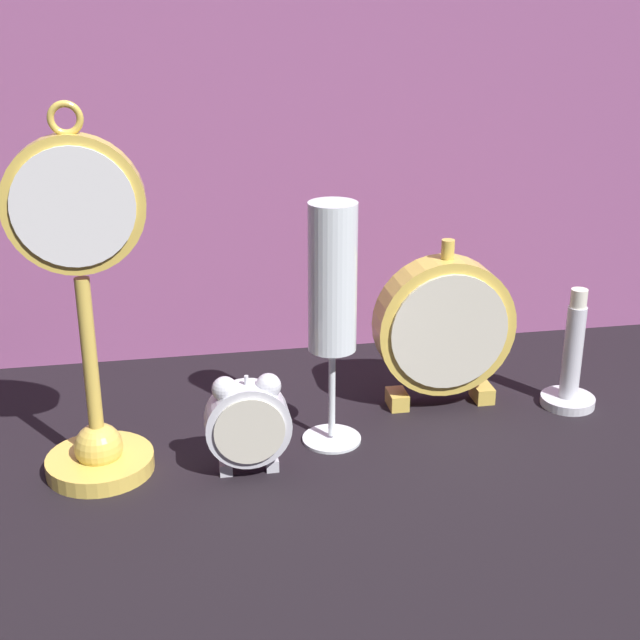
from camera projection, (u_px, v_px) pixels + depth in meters
ground_plane at (335, 478)px, 0.85m from camera, size 4.00×4.00×0.00m
fabric_backdrop_drape at (282, 79)px, 1.03m from camera, size 1.42×0.01×0.67m
pocket_watch_on_stand at (87, 328)px, 0.81m from camera, size 0.12×0.10×0.35m
alarm_clock_twin_bell at (248, 420)px, 0.84m from camera, size 0.08×0.03×0.10m
mantel_clock_silver at (444, 327)px, 0.96m from camera, size 0.15×0.04×0.19m
champagne_flute at (332, 294)px, 0.86m from camera, size 0.06×0.06×0.25m
brass_candlestick at (571, 368)px, 0.98m from camera, size 0.06×0.06×0.14m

